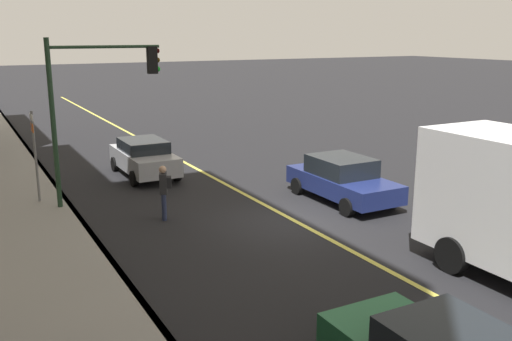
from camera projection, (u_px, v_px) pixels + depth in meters
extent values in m
plane|color=black|center=(292.00, 220.00, 17.57)|extent=(200.00, 200.00, 0.00)
cube|color=gray|center=(32.00, 264.00, 14.04)|extent=(80.00, 3.65, 0.15)
cube|color=slate|center=(103.00, 251.00, 14.85)|extent=(80.00, 0.16, 0.15)
cube|color=#D8CC4C|center=(292.00, 220.00, 17.57)|extent=(80.00, 0.16, 0.01)
cylinder|color=black|center=(420.00, 337.00, 10.20)|extent=(0.60, 0.22, 0.60)
cube|color=#A8AAB2|center=(144.00, 160.00, 22.89)|extent=(4.23, 1.74, 0.72)
cube|color=black|center=(143.00, 145.00, 22.80)|extent=(2.17, 1.60, 0.46)
cylinder|color=black|center=(115.00, 164.00, 23.78)|extent=(0.60, 0.22, 0.60)
cylinder|color=black|center=(154.00, 160.00, 24.56)|extent=(0.60, 0.22, 0.60)
cylinder|color=black|center=(134.00, 179.00, 21.39)|extent=(0.60, 0.22, 0.60)
cylinder|color=black|center=(177.00, 173.00, 22.18)|extent=(0.60, 0.22, 0.60)
cube|color=navy|center=(343.00, 184.00, 19.45)|extent=(4.42, 1.85, 0.61)
cube|color=black|center=(341.00, 166.00, 19.41)|extent=(2.11, 1.70, 0.62)
cylinder|color=black|center=(391.00, 199.00, 18.69)|extent=(0.60, 0.22, 0.60)
cylinder|color=black|center=(347.00, 207.00, 17.86)|extent=(0.60, 0.22, 0.60)
cylinder|color=black|center=(338.00, 180.00, 21.19)|extent=(0.60, 0.22, 0.60)
cylinder|color=black|center=(298.00, 186.00, 20.35)|extent=(0.60, 0.22, 0.60)
cylinder|color=black|center=(452.00, 255.00, 13.60)|extent=(0.90, 0.28, 0.90)
cylinder|color=#262D4C|center=(164.00, 207.00, 17.43)|extent=(0.18, 0.18, 0.85)
cylinder|color=#262D4C|center=(164.00, 205.00, 17.64)|extent=(0.18, 0.18, 0.85)
cube|color=#262628|center=(163.00, 183.00, 17.36)|extent=(0.46, 0.35, 0.64)
sphere|color=tan|center=(163.00, 169.00, 17.26)|extent=(0.23, 0.23, 0.23)
cube|color=black|center=(169.00, 182.00, 17.37)|extent=(0.30, 0.24, 0.34)
cylinder|color=#1E3823|center=(54.00, 127.00, 17.81)|extent=(0.16, 0.16, 5.53)
cylinder|color=#1E3823|center=(105.00, 47.00, 18.05)|extent=(0.10, 3.56, 0.10)
cube|color=black|center=(152.00, 60.00, 18.86)|extent=(0.28, 0.30, 0.90)
sphere|color=#360605|center=(157.00, 51.00, 18.87)|extent=(0.18, 0.18, 0.18)
sphere|color=#392905|center=(157.00, 60.00, 18.94)|extent=(0.18, 0.18, 0.18)
sphere|color=green|center=(158.00, 69.00, 19.02)|extent=(0.18, 0.18, 0.18)
cylinder|color=slate|center=(36.00, 159.00, 18.70)|extent=(0.08, 0.08, 3.20)
cube|color=white|center=(31.00, 117.00, 18.36)|extent=(0.60, 0.02, 0.20)
cube|color=#DB5919|center=(32.00, 128.00, 18.44)|extent=(0.44, 0.02, 0.28)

